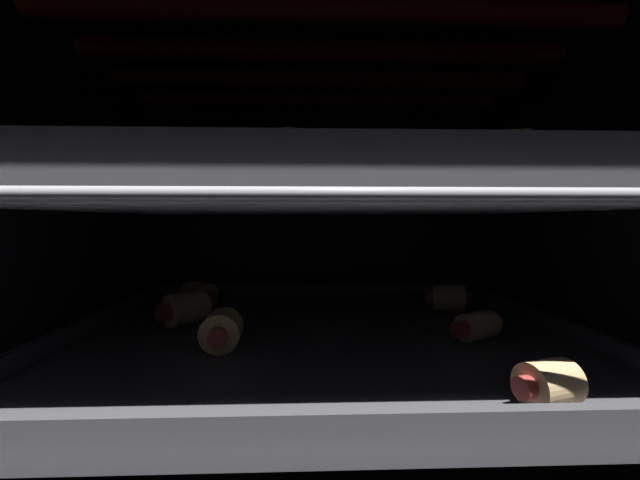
{
  "coord_description": "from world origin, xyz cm",
  "views": [
    {
      "loc": [
        -1.66,
        -37.55,
        21.94
      ],
      "look_at": [
        0.0,
        8.12,
        19.66
      ],
      "focal_mm": 22.0,
      "sensor_mm": 36.0,
      "label": 1
    }
  ],
  "objects_px": {
    "pig_in_blanket_lower_0": "(548,384)",
    "oven_rack_upper": "(323,208)",
    "pig_in_blanket_lower_1": "(448,298)",
    "pig_in_blanket_upper_0": "(431,192)",
    "pig_in_blanket_lower_2": "(222,330)",
    "pig_in_blanket_lower_5": "(477,325)",
    "pig_in_blanket_upper_1": "(295,155)",
    "pig_in_blanket_lower_3": "(199,295)",
    "pig_in_blanket_upper_4": "(287,175)",
    "pig_in_blanket_upper_2": "(315,190)",
    "pig_in_blanket_upper_5": "(170,188)",
    "baking_tray_lower": "(323,336)",
    "pig_in_blanket_upper_3": "(146,179)",
    "baking_tray_upper": "(323,198)",
    "pig_in_blanket_upper_6": "(494,156)",
    "oven_rack_lower": "(323,347)",
    "heating_element": "(323,66)",
    "pig_in_blanket_lower_4": "(186,308)"
  },
  "relations": [
    {
      "from": "oven_rack_lower",
      "to": "pig_in_blanket_lower_2",
      "type": "height_order",
      "value": "pig_in_blanket_lower_2"
    },
    {
      "from": "pig_in_blanket_upper_0",
      "to": "pig_in_blanket_upper_3",
      "type": "distance_m",
      "value": 0.35
    },
    {
      "from": "pig_in_blanket_lower_0",
      "to": "pig_in_blanket_upper_2",
      "type": "bearing_deg",
      "value": 112.11
    },
    {
      "from": "oven_rack_lower",
      "to": "pig_in_blanket_upper_0",
      "type": "xyz_separation_m",
      "value": [
        0.15,
        0.15,
        0.16
      ]
    },
    {
      "from": "oven_rack_lower",
      "to": "pig_in_blanket_lower_3",
      "type": "height_order",
      "value": "pig_in_blanket_lower_3"
    },
    {
      "from": "heating_element",
      "to": "oven_rack_lower",
      "type": "distance_m",
      "value": 0.27
    },
    {
      "from": "pig_in_blanket_upper_2",
      "to": "pig_in_blanket_upper_5",
      "type": "height_order",
      "value": "pig_in_blanket_upper_2"
    },
    {
      "from": "pig_in_blanket_upper_5",
      "to": "baking_tray_upper",
      "type": "bearing_deg",
      "value": -31.57
    },
    {
      "from": "pig_in_blanket_lower_2",
      "to": "pig_in_blanket_upper_3",
      "type": "xyz_separation_m",
      "value": [
        -0.08,
        0.06,
        0.13
      ]
    },
    {
      "from": "pig_in_blanket_upper_5",
      "to": "pig_in_blanket_upper_3",
      "type": "bearing_deg",
      "value": -83.55
    },
    {
      "from": "pig_in_blanket_lower_1",
      "to": "pig_in_blanket_upper_3",
      "type": "xyz_separation_m",
      "value": [
        -0.32,
        -0.07,
        0.13
      ]
    },
    {
      "from": "pig_in_blanket_lower_2",
      "to": "pig_in_blanket_lower_5",
      "type": "distance_m",
      "value": 0.23
    },
    {
      "from": "pig_in_blanket_upper_1",
      "to": "pig_in_blanket_upper_5",
      "type": "distance_m",
      "value": 0.3
    },
    {
      "from": "pig_in_blanket_lower_2",
      "to": "baking_tray_upper",
      "type": "xyz_separation_m",
      "value": [
        0.09,
        0.05,
        0.11
      ]
    },
    {
      "from": "heating_element",
      "to": "pig_in_blanket_lower_4",
      "type": "distance_m",
      "value": 0.28
    },
    {
      "from": "pig_in_blanket_lower_3",
      "to": "pig_in_blanket_upper_3",
      "type": "xyz_separation_m",
      "value": [
        -0.02,
        -0.1,
        0.13
      ]
    },
    {
      "from": "heating_element",
      "to": "pig_in_blanket_upper_4",
      "type": "height_order",
      "value": "heating_element"
    },
    {
      "from": "pig_in_blanket_lower_0",
      "to": "oven_rack_upper",
      "type": "xyz_separation_m",
      "value": [
        -0.12,
        0.16,
        0.11
      ]
    },
    {
      "from": "pig_in_blanket_lower_4",
      "to": "pig_in_blanket_lower_5",
      "type": "height_order",
      "value": "pig_in_blanket_lower_4"
    },
    {
      "from": "baking_tray_lower",
      "to": "pig_in_blanket_lower_3",
      "type": "height_order",
      "value": "pig_in_blanket_lower_3"
    },
    {
      "from": "baking_tray_lower",
      "to": "pig_in_blanket_lower_4",
      "type": "relative_size",
      "value": 7.97
    },
    {
      "from": "pig_in_blanket_lower_3",
      "to": "baking_tray_upper",
      "type": "xyz_separation_m",
      "value": [
        0.15,
        -0.11,
        0.11
      ]
    },
    {
      "from": "pig_in_blanket_lower_1",
      "to": "pig_in_blanket_lower_5",
      "type": "xyz_separation_m",
      "value": [
        -0.01,
        -0.11,
        -0.0
      ]
    },
    {
      "from": "pig_in_blanket_upper_1",
      "to": "pig_in_blanket_upper_4",
      "type": "xyz_separation_m",
      "value": [
        -0.01,
        0.12,
        0.0
      ]
    },
    {
      "from": "pig_in_blanket_lower_3",
      "to": "pig_in_blanket_lower_5",
      "type": "bearing_deg",
      "value": -25.74
    },
    {
      "from": "pig_in_blanket_lower_0",
      "to": "pig_in_blanket_upper_1",
      "type": "bearing_deg",
      "value": 172.7
    },
    {
      "from": "pig_in_blanket_lower_2",
      "to": "pig_in_blanket_lower_5",
      "type": "xyz_separation_m",
      "value": [
        0.23,
        0.02,
        -0.0
      ]
    },
    {
      "from": "pig_in_blanket_lower_0",
      "to": "pig_in_blanket_lower_2",
      "type": "height_order",
      "value": "pig_in_blanket_lower_2"
    },
    {
      "from": "pig_in_blanket_lower_5",
      "to": "oven_rack_upper",
      "type": "height_order",
      "value": "oven_rack_upper"
    },
    {
      "from": "pig_in_blanket_lower_1",
      "to": "pig_in_blanket_upper_0",
      "type": "bearing_deg",
      "value": 89.08
    },
    {
      "from": "baking_tray_upper",
      "to": "pig_in_blanket_lower_3",
      "type": "bearing_deg",
      "value": 143.77
    },
    {
      "from": "pig_in_blanket_upper_3",
      "to": "pig_in_blanket_lower_2",
      "type": "bearing_deg",
      "value": -36.53
    },
    {
      "from": "oven_rack_lower",
      "to": "pig_in_blanket_upper_3",
      "type": "bearing_deg",
      "value": 176.16
    },
    {
      "from": "pig_in_blanket_lower_0",
      "to": "baking_tray_upper",
      "type": "distance_m",
      "value": 0.23
    },
    {
      "from": "pig_in_blanket_lower_1",
      "to": "oven_rack_upper",
      "type": "height_order",
      "value": "oven_rack_upper"
    },
    {
      "from": "baking_tray_lower",
      "to": "heating_element",
      "type": "bearing_deg",
      "value": 0.0
    },
    {
      "from": "pig_in_blanket_lower_2",
      "to": "pig_in_blanket_upper_0",
      "type": "xyz_separation_m",
      "value": [
        0.24,
        0.2,
        0.13
      ]
    },
    {
      "from": "pig_in_blanket_upper_1",
      "to": "pig_in_blanket_upper_2",
      "type": "height_order",
      "value": "pig_in_blanket_upper_2"
    },
    {
      "from": "pig_in_blanket_upper_4",
      "to": "pig_in_blanket_upper_2",
      "type": "bearing_deg",
      "value": 80.59
    },
    {
      "from": "pig_in_blanket_lower_5",
      "to": "pig_in_blanket_upper_5",
      "type": "distance_m",
      "value": 0.38
    },
    {
      "from": "pig_in_blanket_lower_5",
      "to": "pig_in_blanket_upper_4",
      "type": "bearing_deg",
      "value": 178.23
    },
    {
      "from": "baking_tray_lower",
      "to": "baking_tray_upper",
      "type": "relative_size",
      "value": 1.0
    },
    {
      "from": "pig_in_blanket_lower_5",
      "to": "pig_in_blanket_upper_0",
      "type": "height_order",
      "value": "pig_in_blanket_upper_0"
    },
    {
      "from": "pig_in_blanket_lower_1",
      "to": "pig_in_blanket_lower_5",
      "type": "relative_size",
      "value": 0.94
    },
    {
      "from": "oven_rack_upper",
      "to": "pig_in_blanket_lower_5",
      "type": "bearing_deg",
      "value": -12.08
    },
    {
      "from": "pig_in_blanket_upper_5",
      "to": "pig_in_blanket_lower_0",
      "type": "bearing_deg",
      "value": -41.51
    },
    {
      "from": "pig_in_blanket_lower_3",
      "to": "pig_in_blanket_lower_2",
      "type": "bearing_deg",
      "value": -68.78
    },
    {
      "from": "pig_in_blanket_upper_4",
      "to": "pig_in_blanket_upper_6",
      "type": "height_order",
      "value": "pig_in_blanket_upper_6"
    },
    {
      "from": "pig_in_blanket_lower_1",
      "to": "pig_in_blanket_upper_0",
      "type": "relative_size",
      "value": 0.91
    },
    {
      "from": "baking_tray_lower",
      "to": "pig_in_blanket_lower_3",
      "type": "bearing_deg",
      "value": 143.77
    }
  ]
}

